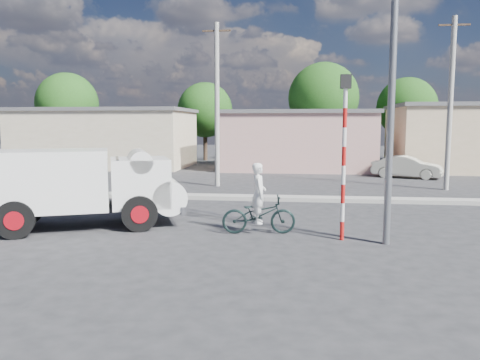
# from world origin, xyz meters

# --- Properties ---
(ground_plane) EXTENTS (120.00, 120.00, 0.00)m
(ground_plane) POSITION_xyz_m (0.00, 0.00, 0.00)
(ground_plane) COLOR #2A2A2C
(ground_plane) RESTS_ON ground
(median) EXTENTS (40.00, 0.80, 0.16)m
(median) POSITION_xyz_m (0.00, 8.00, 0.08)
(median) COLOR #99968E
(median) RESTS_ON ground
(truck) EXTENTS (6.00, 4.04, 2.34)m
(truck) POSITION_xyz_m (-4.25, 2.18, 1.30)
(truck) COLOR black
(truck) RESTS_ON ground
(bicycle) EXTENTS (2.15, 1.00, 1.09)m
(bicycle) POSITION_xyz_m (0.92, 1.97, 0.54)
(bicycle) COLOR black
(bicycle) RESTS_ON ground
(cyclist) EXTENTS (0.49, 0.67, 1.71)m
(cyclist) POSITION_xyz_m (0.92, 1.97, 0.86)
(cyclist) COLOR white
(cyclist) RESTS_ON ground
(car_cream) EXTENTS (4.12, 2.65, 1.28)m
(car_cream) POSITION_xyz_m (8.30, 17.02, 0.64)
(car_cream) COLOR beige
(car_cream) RESTS_ON ground
(traffic_pole) EXTENTS (0.28, 0.18, 4.36)m
(traffic_pole) POSITION_xyz_m (3.20, 1.50, 2.59)
(traffic_pole) COLOR red
(traffic_pole) RESTS_ON ground
(streetlight) EXTENTS (2.34, 0.22, 9.00)m
(streetlight) POSITION_xyz_m (4.14, 1.20, 4.96)
(streetlight) COLOR slate
(streetlight) RESTS_ON ground
(building_row) EXTENTS (37.80, 7.30, 4.44)m
(building_row) POSITION_xyz_m (1.10, 22.00, 2.13)
(building_row) COLOR beige
(building_row) RESTS_ON ground
(tree_row) EXTENTS (51.24, 7.43, 8.42)m
(tree_row) POSITION_xyz_m (7.45, 28.53, 4.96)
(tree_row) COLOR #38281E
(tree_row) RESTS_ON ground
(utility_poles) EXTENTS (35.40, 0.24, 8.00)m
(utility_poles) POSITION_xyz_m (3.25, 12.00, 4.07)
(utility_poles) COLOR #99968E
(utility_poles) RESTS_ON ground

